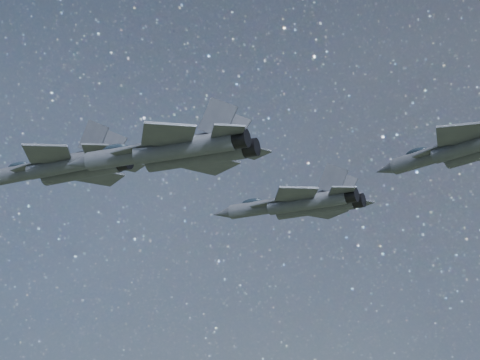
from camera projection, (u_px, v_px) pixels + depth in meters
The scene contains 4 objects.
jet_lead at pixel (63, 167), 78.07m from camera, with size 18.93×13.29×4.78m.
jet_left at pixel (299, 204), 85.22m from camera, with size 18.25×12.83×4.61m.
jet_right at pixel (174, 151), 62.18m from camera, with size 17.46×12.04×4.38m.
jet_slot at pixel (469, 147), 68.31m from camera, with size 17.22×11.74×4.33m.
Camera 1 is at (40.42, -57.41, 121.63)m, focal length 60.00 mm.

